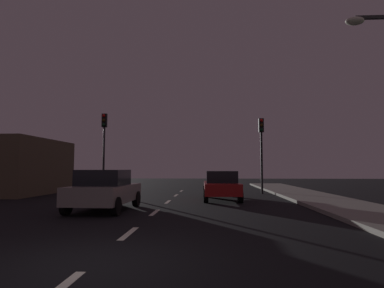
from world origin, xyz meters
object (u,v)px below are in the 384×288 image
Objects in this scene: traffic_signal_right at (261,141)px; car_stopped_ahead at (221,185)px; car_adjacent_lane at (105,190)px; traffic_signal_left at (104,138)px.

traffic_signal_right is 5.59m from car_stopped_ahead.
car_adjacent_lane is (-4.64, -4.54, 0.03)m from car_stopped_ahead.
car_adjacent_lane is at bearing -135.62° from car_stopped_ahead.
car_adjacent_lane is (2.93, -8.62, -2.87)m from traffic_signal_left.
traffic_signal_left is 10.32m from traffic_signal_right.
traffic_signal_right reaches higher than car_adjacent_lane.
traffic_signal_left is at bearing 151.64° from car_stopped_ahead.
traffic_signal_right is (10.32, -0.00, -0.26)m from traffic_signal_left.
traffic_signal_left is at bearing 180.00° from traffic_signal_right.
car_stopped_ahead is (-2.75, -4.08, -2.65)m from traffic_signal_right.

